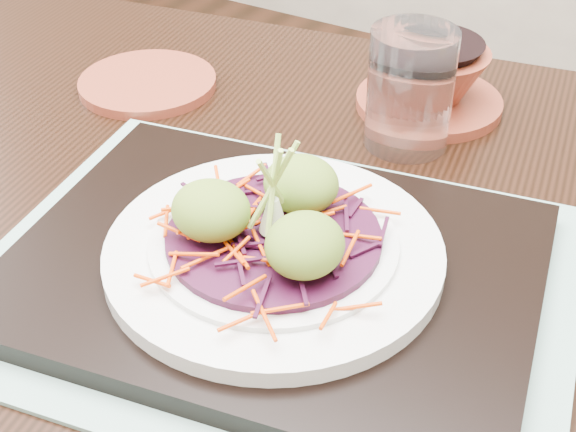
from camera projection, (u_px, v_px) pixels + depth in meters
The scene contains 11 objects.
dining_table at pixel (321, 377), 0.66m from camera, with size 1.42×1.06×0.81m.
placemat at pixel (274, 279), 0.60m from camera, with size 0.44×0.34×0.00m, color #83A99D.
serving_tray at pixel (274, 268), 0.59m from camera, with size 0.38×0.29×0.02m, color black.
white_plate at pixel (274, 250), 0.58m from camera, with size 0.25×0.25×0.02m.
cabbage_bed at pixel (274, 237), 0.58m from camera, with size 0.16×0.16×0.01m, color #3A0B24.
carrot_julienne at pixel (274, 228), 0.57m from camera, with size 0.19×0.19×0.01m, color #E03F03, non-canonical shape.
guacamole_scoops at pixel (273, 213), 0.56m from camera, with size 0.14×0.12×0.04m.
scallion_garnish at pixel (273, 190), 0.55m from camera, with size 0.06×0.06×0.09m, color #A7D153, non-canonical shape.
terracotta_side_plate at pixel (148, 83), 0.85m from camera, with size 0.14×0.14×0.01m, color maroon.
water_glass at pixel (410, 89), 0.73m from camera, with size 0.08×0.08×0.11m, color white.
terracotta_bowl_set at pixel (431, 82), 0.80m from camera, with size 0.17×0.17×0.06m.
Camera 1 is at (0.31, -0.51, 1.20)m, focal length 50.00 mm.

